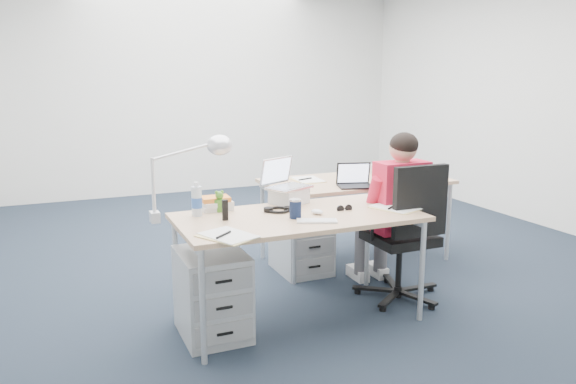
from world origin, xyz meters
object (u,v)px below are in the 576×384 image
(wireless_keyboard, at_px, (317,221))
(sunglasses, at_px, (344,209))
(dark_laptop, at_px, (356,175))
(water_bottle, at_px, (197,199))
(office_chair, at_px, (402,261))
(computer_mouse, at_px, (317,212))
(book_stack, at_px, (216,203))
(desk_near, at_px, (298,222))
(desk_far, at_px, (356,185))
(headphones, at_px, (278,209))
(drawer_pedestal_near, at_px, (212,294))
(silver_laptop, at_px, (289,181))
(drawer_pedestal_far, at_px, (301,239))
(cordless_phone, at_px, (225,210))
(desk_lamp, at_px, (180,177))
(seated_person, at_px, (390,213))
(far_cup, at_px, (370,169))
(can_koozie, at_px, (295,209))
(bear_figurine, at_px, (220,201))

(wireless_keyboard, bearing_deg, sunglasses, 55.23)
(dark_laptop, bearing_deg, water_bottle, -148.25)
(office_chair, xyz_separation_m, wireless_keyboard, (-0.81, -0.22, 0.44))
(computer_mouse, xyz_separation_m, book_stack, (-0.58, 0.38, 0.03))
(water_bottle, height_order, sunglasses, water_bottle)
(office_chair, distance_m, wireless_keyboard, 0.95)
(desk_near, distance_m, computer_mouse, 0.14)
(desk_far, distance_m, headphones, 1.35)
(office_chair, xyz_separation_m, drawer_pedestal_near, (-1.44, -0.02, -0.02))
(silver_laptop, bearing_deg, sunglasses, -77.82)
(book_stack, bearing_deg, drawer_pedestal_far, 30.14)
(drawer_pedestal_near, xyz_separation_m, silver_laptop, (0.68, 0.34, 0.61))
(drawer_pedestal_near, xyz_separation_m, cordless_phone, (0.12, 0.06, 0.52))
(desk_near, xyz_separation_m, dark_laptop, (0.81, 0.65, 0.15))
(desk_near, bearing_deg, desk_lamp, 165.87)
(desk_near, height_order, headphones, headphones)
(seated_person, height_order, far_cup, seated_person)
(desk_lamp, bearing_deg, book_stack, 15.88)
(desk_near, distance_m, book_stack, 0.58)
(office_chair, relative_size, far_cup, 11.94)
(desk_near, distance_m, headphones, 0.17)
(cordless_phone, xyz_separation_m, far_cup, (1.74, 1.11, -0.02))
(drawer_pedestal_near, relative_size, far_cup, 6.38)
(drawer_pedestal_far, height_order, silver_laptop, silver_laptop)
(office_chair, xyz_separation_m, silver_laptop, (-0.77, 0.32, 0.60))
(headphones, distance_m, can_koozie, 0.21)
(seated_person, distance_m, bear_figurine, 1.31)
(wireless_keyboard, height_order, far_cup, far_cup)
(silver_laptop, bearing_deg, drawer_pedestal_far, 32.31)
(desk_near, bearing_deg, computer_mouse, -15.71)
(silver_laptop, distance_m, headphones, 0.29)
(computer_mouse, bearing_deg, far_cup, 25.92)
(seated_person, distance_m, can_koozie, 0.95)
(office_chair, distance_m, seated_person, 0.37)
(drawer_pedestal_far, bearing_deg, cordless_phone, -138.27)
(desk_far, bearing_deg, sunglasses, -123.85)
(drawer_pedestal_near, xyz_separation_m, bear_figurine, (0.15, 0.29, 0.53))
(desk_near, height_order, bear_figurine, bear_figurine)
(office_chair, height_order, water_bottle, office_chair)
(silver_laptop, height_order, bear_figurine, silver_laptop)
(desk_far, height_order, wireless_keyboard, wireless_keyboard)
(bear_figurine, xyz_separation_m, sunglasses, (0.79, -0.30, -0.06))
(water_bottle, bearing_deg, seated_person, -1.95)
(wireless_keyboard, relative_size, cordless_phone, 1.90)
(headphones, relative_size, sunglasses, 1.76)
(far_cup, bearing_deg, desk_far, -141.25)
(desk_far, xyz_separation_m, computer_mouse, (-0.86, -0.98, 0.06))
(desk_near, height_order, wireless_keyboard, wireless_keyboard)
(silver_laptop, bearing_deg, cordless_phone, -178.68)
(desk_far, bearing_deg, seated_person, -100.39)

